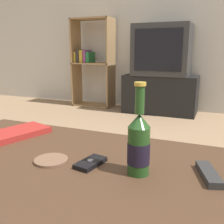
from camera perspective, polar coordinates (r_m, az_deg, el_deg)
The scene contains 10 objects.
back_wall at distance 3.74m, azimuth 16.55°, elevation 20.28°, with size 8.00×0.05×2.60m.
coffee_table at distance 0.90m, azimuth -11.49°, elevation -14.64°, with size 1.15×0.70×0.46m.
tv_stand at distance 3.51m, azimuth 10.43°, elevation 3.83°, with size 0.94×0.42×0.50m.
television at distance 3.46m, azimuth 10.82°, elevation 13.09°, with size 0.70×0.47×0.64m.
bookshelf at distance 3.90m, azimuth -4.58°, elevation 10.84°, with size 0.59×0.30×1.25m.
beer_bottle at distance 0.75m, azimuth 5.84°, elevation -6.92°, with size 0.07×0.07×0.27m.
cell_phone at distance 0.84m, azimuth -4.70°, elevation -10.96°, with size 0.07×0.12×0.02m.
remote_control at distance 0.81m, azimuth 20.28°, elevation -12.54°, with size 0.08×0.15×0.02m.
coaster at distance 0.88m, azimuth -13.12°, elevation -10.17°, with size 0.11×0.11×0.01m.
table_book at distance 1.17m, azimuth -20.52°, elevation -4.42°, with size 0.22×0.31×0.02m.
Camera 1 is at (0.46, -0.65, 0.81)m, focal length 42.00 mm.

